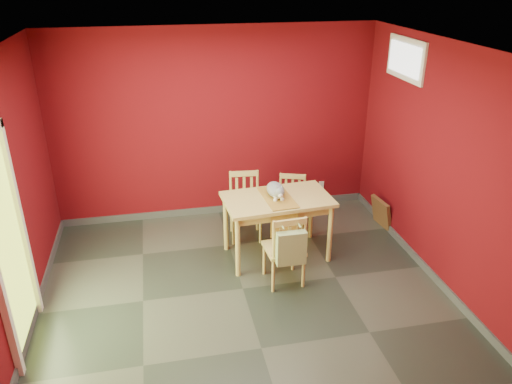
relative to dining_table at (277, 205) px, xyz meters
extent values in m
plane|color=#2D342D|center=(-0.56, -0.64, -0.71)|extent=(4.50, 4.50, 0.00)
plane|color=#5C090F|center=(-0.56, 1.36, 0.64)|extent=(4.50, 0.00, 4.50)
plane|color=#5C090F|center=(-0.56, -2.64, 0.64)|extent=(4.50, 0.00, 4.50)
plane|color=#5C090F|center=(-2.81, -0.64, 0.64)|extent=(0.00, 4.00, 4.00)
plane|color=#5C090F|center=(1.69, -0.64, 0.64)|extent=(0.00, 4.00, 4.00)
plane|color=white|center=(-0.56, -0.64, 1.99)|extent=(4.50, 4.50, 0.00)
cube|color=#3F4244|center=(-0.56, 1.35, -0.66)|extent=(4.50, 0.02, 0.10)
cube|color=#3F4244|center=(-2.79, -0.64, -0.66)|extent=(0.03, 4.00, 0.10)
cube|color=#3F4244|center=(1.68, -0.64, -0.66)|extent=(0.03, 4.00, 0.10)
cube|color=#B7D838|center=(-2.79, -1.04, 0.32)|extent=(0.02, 0.85, 2.05)
cube|color=white|center=(-2.77, -0.57, 0.36)|extent=(0.06, 0.08, 2.13)
cube|color=white|center=(1.68, 0.36, 1.64)|extent=(0.03, 0.90, 0.50)
cube|color=white|center=(1.65, 0.36, 1.64)|extent=(0.02, 0.76, 0.36)
cube|color=silver|center=(1.04, 1.35, -0.41)|extent=(0.08, 0.02, 0.12)
cube|color=tan|center=(0.00, 0.00, 0.08)|extent=(1.35, 0.85, 0.04)
cube|color=tan|center=(0.00, 0.00, 0.00)|extent=(1.21, 0.71, 0.11)
cylinder|color=tan|center=(-0.56, -0.36, -0.33)|extent=(0.06, 0.06, 0.77)
cylinder|color=tan|center=(-0.61, 0.27, -0.33)|extent=(0.06, 0.06, 0.77)
cylinder|color=tan|center=(0.61, -0.27, -0.33)|extent=(0.06, 0.06, 0.77)
cylinder|color=tan|center=(0.56, 0.36, -0.33)|extent=(0.06, 0.06, 0.77)
cube|color=olive|center=(0.00, 0.00, 0.11)|extent=(0.38, 0.71, 0.01)
cube|color=olive|center=(0.00, -0.35, -0.07)|extent=(0.33, 0.03, 0.34)
cube|color=tan|center=(-0.30, 0.54, -0.28)|extent=(0.46, 0.46, 0.04)
cylinder|color=tan|center=(-0.50, 0.37, -0.50)|extent=(0.04, 0.04, 0.41)
cylinder|color=tan|center=(-0.46, 0.73, -0.50)|extent=(0.04, 0.04, 0.41)
cylinder|color=tan|center=(-0.14, 0.34, -0.50)|extent=(0.04, 0.04, 0.41)
cylinder|color=tan|center=(-0.10, 0.70, -0.50)|extent=(0.04, 0.04, 0.41)
cylinder|color=tan|center=(-0.46, 0.73, -0.03)|extent=(0.04, 0.04, 0.45)
cylinder|color=tan|center=(-0.10, 0.70, -0.03)|extent=(0.04, 0.04, 0.45)
cube|color=tan|center=(-0.28, 0.72, 0.15)|extent=(0.38, 0.07, 0.07)
cube|color=tan|center=(-0.38, 0.73, -0.07)|extent=(0.04, 0.02, 0.35)
cube|color=tan|center=(-0.28, 0.72, -0.07)|extent=(0.04, 0.02, 0.35)
cube|color=tan|center=(-0.18, 0.71, -0.07)|extent=(0.04, 0.02, 0.35)
cube|color=tan|center=(0.33, 0.52, -0.32)|extent=(0.49, 0.49, 0.04)
cylinder|color=tan|center=(0.12, 0.42, -0.52)|extent=(0.03, 0.03, 0.37)
cylinder|color=tan|center=(0.23, 0.73, -0.52)|extent=(0.03, 0.03, 0.37)
cylinder|color=tan|center=(0.43, 0.31, -0.52)|extent=(0.03, 0.03, 0.37)
cylinder|color=tan|center=(0.54, 0.62, -0.52)|extent=(0.03, 0.03, 0.37)
cylinder|color=tan|center=(0.23, 0.73, -0.10)|extent=(0.03, 0.03, 0.41)
cylinder|color=tan|center=(0.54, 0.62, -0.10)|extent=(0.03, 0.03, 0.41)
cube|color=tan|center=(0.38, 0.67, 0.07)|extent=(0.34, 0.14, 0.06)
cube|color=tan|center=(0.30, 0.70, -0.13)|extent=(0.04, 0.03, 0.32)
cube|color=tan|center=(0.38, 0.67, -0.13)|extent=(0.04, 0.03, 0.32)
cube|color=tan|center=(0.47, 0.64, -0.13)|extent=(0.04, 0.03, 0.32)
cube|color=tan|center=(-0.06, -0.57, -0.28)|extent=(0.45, 0.45, 0.04)
cylinder|color=tan|center=(0.11, -0.37, -0.50)|extent=(0.04, 0.04, 0.41)
cylinder|color=tan|center=(0.13, -0.73, -0.50)|extent=(0.04, 0.04, 0.41)
cylinder|color=tan|center=(-0.25, -0.40, -0.50)|extent=(0.04, 0.04, 0.41)
cylinder|color=tan|center=(-0.23, -0.76, -0.50)|extent=(0.04, 0.04, 0.41)
cylinder|color=tan|center=(0.13, -0.73, -0.03)|extent=(0.04, 0.04, 0.45)
cylinder|color=tan|center=(-0.23, -0.76, -0.03)|extent=(0.04, 0.04, 0.45)
cube|color=tan|center=(-0.05, -0.75, 0.15)|extent=(0.38, 0.06, 0.07)
cube|color=tan|center=(0.05, -0.74, -0.07)|extent=(0.04, 0.02, 0.35)
cube|color=tan|center=(-0.05, -0.75, -0.07)|extent=(0.04, 0.02, 0.35)
cube|color=tan|center=(-0.15, -0.75, -0.07)|extent=(0.04, 0.02, 0.35)
cube|color=#8FA56A|center=(-0.05, -0.83, -0.12)|extent=(0.33, 0.10, 0.39)
cylinder|color=#8FA56A|center=(-0.14, -0.77, 0.13)|extent=(0.02, 0.16, 0.02)
cylinder|color=#8FA56A|center=(0.04, -0.77, 0.13)|extent=(0.02, 0.16, 0.02)
cube|color=brown|center=(1.63, 0.45, -0.50)|extent=(0.18, 0.43, 0.42)
cube|color=black|center=(1.63, 0.45, -0.50)|extent=(0.12, 0.30, 0.29)
camera|label=1|loc=(-1.38, -5.32, 2.70)|focal=35.00mm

